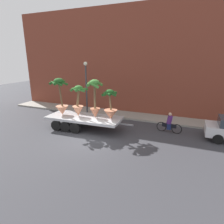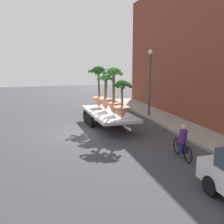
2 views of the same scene
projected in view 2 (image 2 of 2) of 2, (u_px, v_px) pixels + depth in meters
The scene contains 10 objects.
ground_plane at pixel (86, 133), 15.17m from camera, with size 60.00×60.00×0.00m, color #38383D.
sidewalk at pixel (179, 125), 16.77m from camera, with size 24.00×2.20×0.15m, color gray.
building_facade at pixel (207, 48), 16.25m from camera, with size 24.00×1.20×9.96m, color brown.
flatbed_trailer at pixel (107, 114), 16.80m from camera, with size 6.76×2.55×0.98m.
potted_palm_rear at pixel (122, 102), 14.46m from camera, with size 1.26×1.24×2.18m.
potted_palm_middle at pixel (106, 94), 16.70m from camera, with size 1.30×1.36×2.38m.
potted_palm_front at pixel (113, 90), 15.41m from camera, with size 1.28×1.34×2.85m.
potted_palm_extra at pixel (99, 87), 18.06m from camera, with size 1.37×1.52×2.86m.
cyclist at pixel (183, 143), 11.24m from camera, with size 1.84×0.38×1.54m.
street_lamp at pixel (150, 74), 18.78m from camera, with size 0.36×0.36×4.83m.
Camera 2 is at (14.50, -2.47, 4.20)m, focal length 41.42 mm.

